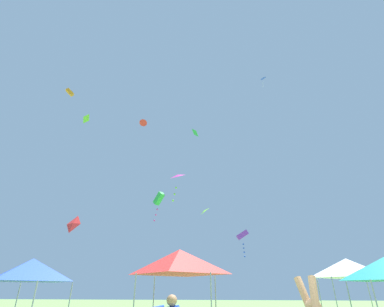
{
  "coord_description": "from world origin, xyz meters",
  "views": [
    {
      "loc": [
        -0.4,
        -4.78,
        1.69
      ],
      "look_at": [
        -3.2,
        16.55,
        12.26
      ],
      "focal_mm": 26.21,
      "sensor_mm": 36.0,
      "label": 1
    }
  ],
  "objects_px": {
    "canopy_tent_red": "(179,262)",
    "kite_magenta_delta": "(178,176)",
    "kite_orange_box": "(70,92)",
    "canopy_tent_white": "(348,268)",
    "kite_lime_diamond": "(86,119)",
    "kite_red_delta": "(143,123)",
    "kite_lime_delta": "(205,211)",
    "canopy_tent_blue": "(31,270)",
    "kite_purple_box": "(243,236)",
    "kite_red_diamond": "(73,224)",
    "kite_blue_delta": "(263,78)",
    "kite_green_box": "(159,199)",
    "kite_green_diamond": "(196,133)"
  },
  "relations": [
    {
      "from": "kite_red_diamond",
      "to": "kite_red_delta",
      "type": "distance_m",
      "value": 13.17
    },
    {
      "from": "kite_lime_diamond",
      "to": "kite_green_diamond",
      "type": "xyz_separation_m",
      "value": [
        11.31,
        7.95,
        2.0
      ]
    },
    {
      "from": "kite_magenta_delta",
      "to": "kite_orange_box",
      "type": "xyz_separation_m",
      "value": [
        -8.04,
        -6.7,
        5.3
      ]
    },
    {
      "from": "kite_green_box",
      "to": "kite_red_diamond",
      "type": "bearing_deg",
      "value": 178.5
    },
    {
      "from": "canopy_tent_red",
      "to": "kite_magenta_delta",
      "type": "height_order",
      "value": "kite_magenta_delta"
    },
    {
      "from": "kite_magenta_delta",
      "to": "kite_red_delta",
      "type": "relative_size",
      "value": 3.09
    },
    {
      "from": "kite_green_diamond",
      "to": "kite_lime_delta",
      "type": "bearing_deg",
      "value": -80.02
    },
    {
      "from": "canopy_tent_red",
      "to": "kite_green_box",
      "type": "relative_size",
      "value": 1.21
    },
    {
      "from": "canopy_tent_red",
      "to": "canopy_tent_white",
      "type": "relative_size",
      "value": 0.96
    },
    {
      "from": "canopy_tent_red",
      "to": "kite_red_diamond",
      "type": "bearing_deg",
      "value": 135.41
    },
    {
      "from": "kite_green_box",
      "to": "kite_blue_delta",
      "type": "bearing_deg",
      "value": 27.84
    },
    {
      "from": "canopy_tent_white",
      "to": "kite_green_diamond",
      "type": "xyz_separation_m",
      "value": [
        -10.39,
        13.81,
        17.88
      ]
    },
    {
      "from": "kite_purple_box",
      "to": "kite_magenta_delta",
      "type": "bearing_deg",
      "value": -127.55
    },
    {
      "from": "kite_orange_box",
      "to": "kite_blue_delta",
      "type": "distance_m",
      "value": 24.57
    },
    {
      "from": "kite_green_box",
      "to": "canopy_tent_blue",
      "type": "bearing_deg",
      "value": -98.89
    },
    {
      "from": "kite_lime_diamond",
      "to": "kite_green_diamond",
      "type": "relative_size",
      "value": 0.83
    },
    {
      "from": "canopy_tent_white",
      "to": "kite_purple_box",
      "type": "bearing_deg",
      "value": 111.98
    },
    {
      "from": "kite_purple_box",
      "to": "kite_blue_delta",
      "type": "height_order",
      "value": "kite_blue_delta"
    },
    {
      "from": "kite_magenta_delta",
      "to": "kite_orange_box",
      "type": "relative_size",
      "value": 3.8
    },
    {
      "from": "kite_red_delta",
      "to": "kite_lime_delta",
      "type": "height_order",
      "value": "kite_red_delta"
    },
    {
      "from": "kite_orange_box",
      "to": "kite_magenta_delta",
      "type": "bearing_deg",
      "value": 39.77
    },
    {
      "from": "kite_green_diamond",
      "to": "kite_lime_delta",
      "type": "xyz_separation_m",
      "value": [
        1.91,
        -10.89,
        -13.51
      ]
    },
    {
      "from": "canopy_tent_red",
      "to": "kite_magenta_delta",
      "type": "distance_m",
      "value": 14.6
    },
    {
      "from": "canopy_tent_blue",
      "to": "kite_orange_box",
      "type": "distance_m",
      "value": 15.89
    },
    {
      "from": "canopy_tent_white",
      "to": "kite_red_diamond",
      "type": "bearing_deg",
      "value": 165.01
    },
    {
      "from": "kite_lime_diamond",
      "to": "kite_red_delta",
      "type": "distance_m",
      "value": 6.29
    },
    {
      "from": "kite_magenta_delta",
      "to": "kite_green_diamond",
      "type": "xyz_separation_m",
      "value": [
        0.75,
        8.38,
        9.51
      ]
    },
    {
      "from": "canopy_tent_red",
      "to": "kite_blue_delta",
      "type": "distance_m",
      "value": 31.09
    },
    {
      "from": "canopy_tent_red",
      "to": "kite_lime_delta",
      "type": "xyz_separation_m",
      "value": [
        0.31,
        9.14,
        4.48
      ]
    },
    {
      "from": "canopy_tent_blue",
      "to": "kite_red_delta",
      "type": "relative_size",
      "value": 3.17
    },
    {
      "from": "canopy_tent_blue",
      "to": "kite_lime_delta",
      "type": "xyz_separation_m",
      "value": [
        6.26,
        10.03,
        4.8
      ]
    },
    {
      "from": "canopy_tent_blue",
      "to": "kite_lime_diamond",
      "type": "distance_m",
      "value": 21.97
    },
    {
      "from": "kite_magenta_delta",
      "to": "kite_blue_delta",
      "type": "bearing_deg",
      "value": 31.17
    },
    {
      "from": "canopy_tent_red",
      "to": "kite_magenta_delta",
      "type": "relative_size",
      "value": 1.16
    },
    {
      "from": "kite_blue_delta",
      "to": "kite_lime_delta",
      "type": "distance_m",
      "value": 22.86
    },
    {
      "from": "kite_purple_box",
      "to": "kite_lime_delta",
      "type": "distance_m",
      "value": 10.63
    },
    {
      "from": "canopy_tent_white",
      "to": "kite_blue_delta",
      "type": "relative_size",
      "value": 2.31
    },
    {
      "from": "kite_purple_box",
      "to": "kite_green_box",
      "type": "bearing_deg",
      "value": -134.2
    },
    {
      "from": "canopy_tent_white",
      "to": "kite_green_box",
      "type": "relative_size",
      "value": 1.26
    },
    {
      "from": "kite_orange_box",
      "to": "kite_purple_box",
      "type": "bearing_deg",
      "value": 45.84
    },
    {
      "from": "canopy_tent_white",
      "to": "kite_lime_diamond",
      "type": "distance_m",
      "value": 27.52
    },
    {
      "from": "canopy_tent_blue",
      "to": "kite_red_diamond",
      "type": "xyz_separation_m",
      "value": [
        -5.98,
        12.65,
        4.7
      ]
    },
    {
      "from": "kite_red_diamond",
      "to": "kite_lime_delta",
      "type": "relative_size",
      "value": 1.16
    },
    {
      "from": "kite_lime_diamond",
      "to": "kite_lime_delta",
      "type": "xyz_separation_m",
      "value": [
        13.22,
        -2.94,
        -11.51
      ]
    },
    {
      "from": "kite_green_box",
      "to": "kite_red_delta",
      "type": "height_order",
      "value": "kite_red_delta"
    },
    {
      "from": "kite_red_delta",
      "to": "kite_blue_delta",
      "type": "height_order",
      "value": "kite_blue_delta"
    },
    {
      "from": "kite_blue_delta",
      "to": "kite_lime_diamond",
      "type": "bearing_deg",
      "value": -164.64
    },
    {
      "from": "kite_red_delta",
      "to": "kite_lime_delta",
      "type": "distance_m",
      "value": 14.83
    },
    {
      "from": "kite_magenta_delta",
      "to": "kite_blue_delta",
      "type": "distance_m",
      "value": 19.75
    },
    {
      "from": "kite_lime_diamond",
      "to": "kite_blue_delta",
      "type": "height_order",
      "value": "kite_blue_delta"
    }
  ]
}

